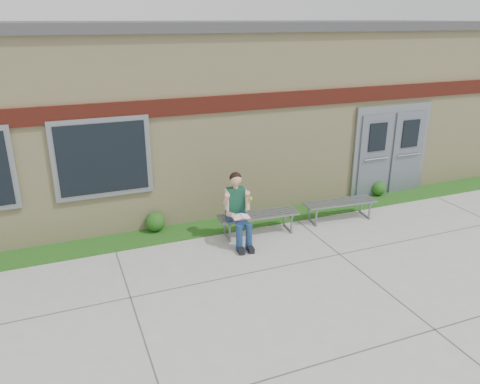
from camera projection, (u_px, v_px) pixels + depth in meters
name	position (u px, v px, depth m)	size (l,w,h in m)	color
ground	(307.00, 277.00, 8.23)	(80.00, 80.00, 0.00)	#9E9E99
grass_strip	(250.00, 221.00, 10.49)	(16.00, 0.80, 0.02)	#265416
school_building	(202.00, 103.00, 12.70)	(16.20, 6.22, 4.20)	beige
bench_left	(258.00, 218.00, 9.78)	(1.73, 0.60, 0.44)	slate
bench_right	(340.00, 206.00, 10.48)	(1.68, 0.60, 0.43)	slate
girl	(238.00, 209.00, 9.26)	(0.53, 0.92, 1.44)	navy
shrub_mid	(155.00, 222.00, 9.91)	(0.42, 0.42, 0.42)	#265416
shrub_east	(378.00, 188.00, 11.91)	(0.37, 0.37, 0.37)	#265416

